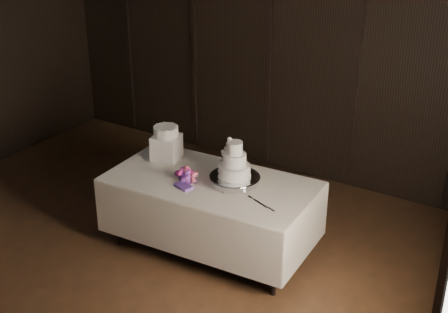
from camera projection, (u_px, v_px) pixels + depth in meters
room at (50, 151)px, 4.74m from camera, size 6.08×7.08×3.08m
display_table at (211, 212)px, 6.07m from camera, size 2.05×1.16×0.76m
cake_stand at (235, 181)px, 5.82m from camera, size 0.62×0.62×0.09m
wedding_cake at (232, 163)px, 5.75m from camera, size 0.33×0.29×0.35m
bouquet at (187, 176)px, 5.88m from camera, size 0.38×0.45×0.18m
box_pedestal at (167, 147)px, 6.33m from camera, size 0.31×0.31×0.25m
small_cake at (166, 131)px, 6.26m from camera, size 0.26×0.26×0.10m
cake_knife at (258, 202)px, 5.53m from camera, size 0.35×0.16×0.01m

